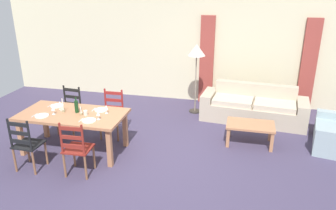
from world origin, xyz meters
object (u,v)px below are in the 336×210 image
at_px(dining_chair_near_right, 77,149).
at_px(standing_lamp, 197,54).
at_px(wine_glass_near_right, 98,113).
at_px(wine_bottle, 76,106).
at_px(dining_chair_far_left, 70,110).
at_px(dining_chair_near_left, 26,144).
at_px(coffee_table, 250,127).
at_px(coffee_cup_primary, 86,113).
at_px(dining_table, 73,118).
at_px(wine_glass_far_left, 60,104).
at_px(dining_chair_far_right, 112,114).
at_px(couch, 253,108).
at_px(wine_glass_near_left, 53,108).
at_px(coffee_cup_secondary, 62,108).
at_px(wine_glass_far_right, 106,108).

distance_m(dining_chair_near_right, standing_lamp, 3.58).
xyz_separation_m(wine_glass_near_right, standing_lamp, (1.29, 2.56, 0.55)).
bearing_deg(wine_bottle, dining_chair_far_left, 128.70).
height_order(dining_chair_near_left, coffee_table, dining_chair_near_left).
relative_size(wine_glass_near_right, coffee_cup_primary, 1.79).
xyz_separation_m(dining_table, coffee_cup_primary, (0.28, -0.03, 0.13)).
bearing_deg(dining_chair_near_right, wine_glass_far_left, 131.02).
distance_m(dining_chair_far_right, coffee_cup_primary, 0.85).
bearing_deg(wine_bottle, wine_glass_near_right, -21.96).
relative_size(dining_chair_far_left, dining_chair_far_right, 1.00).
distance_m(dining_table, couch, 3.94).
xyz_separation_m(dining_chair_near_left, wine_glass_near_left, (0.13, 0.67, 0.38)).
distance_m(dining_chair_near_right, dining_chair_far_right, 1.48).
distance_m(wine_glass_far_left, standing_lamp, 3.21).
distance_m(coffee_cup_secondary, couch, 4.12).
xyz_separation_m(wine_glass_far_left, couch, (3.53, 2.10, -0.57)).
bearing_deg(coffee_table, coffee_cup_primary, -160.05).
bearing_deg(wine_glass_near_left, dining_table, 21.99).
distance_m(dining_chair_near_left, wine_glass_far_right, 1.44).
bearing_deg(coffee_table, dining_table, -162.21).
bearing_deg(wine_glass_near_left, dining_chair_near_right, -39.65).
bearing_deg(dining_chair_near_left, dining_chair_near_right, 3.36).
bearing_deg(standing_lamp, wine_glass_far_right, -119.11).
distance_m(wine_bottle, coffee_table, 3.28).
bearing_deg(couch, dining_chair_near_right, -133.18).
height_order(dining_chair_near_right, dining_chair_far_right, same).
height_order(dining_chair_far_right, wine_glass_far_left, dining_chair_far_right).
relative_size(wine_glass_near_left, wine_glass_near_right, 1.00).
height_order(dining_table, coffee_cup_primary, coffee_cup_primary).
distance_m(wine_glass_near_right, standing_lamp, 2.92).
xyz_separation_m(dining_chair_far_left, coffee_cup_secondary, (0.22, -0.64, 0.32)).
xyz_separation_m(coffee_cup_primary, standing_lamp, (1.59, 2.44, 0.62)).
distance_m(dining_chair_near_left, coffee_table, 4.02).
bearing_deg(standing_lamp, dining_chair_far_left, -144.43).
bearing_deg(dining_chair_near_right, dining_table, 121.20).
height_order(dining_chair_near_left, wine_bottle, wine_bottle).
bearing_deg(couch, wine_bottle, -145.53).
xyz_separation_m(wine_glass_far_left, coffee_table, (3.46, 0.89, -0.51)).
bearing_deg(coffee_cup_primary, dining_chair_near_right, -76.89).
xyz_separation_m(dining_chair_far_left, coffee_cup_primary, (0.76, -0.76, 0.32)).
xyz_separation_m(dining_chair_near_right, standing_lamp, (1.43, 3.15, 0.93)).
relative_size(dining_chair_far_right, wine_glass_near_left, 5.96).
bearing_deg(wine_glass_near_right, dining_chair_far_right, 98.33).
xyz_separation_m(dining_table, dining_chair_far_right, (0.45, 0.74, -0.19)).
height_order(coffee_cup_primary, coffee_cup_secondary, same).
height_order(wine_bottle, couch, wine_bottle).
xyz_separation_m(dining_chair_far_right, coffee_cup_primary, (-0.17, -0.78, 0.32)).
bearing_deg(couch, coffee_cup_primary, -142.53).
relative_size(wine_glass_near_left, coffee_cup_primary, 1.79).
bearing_deg(wine_glass_far_right, dining_chair_far_left, 151.17).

